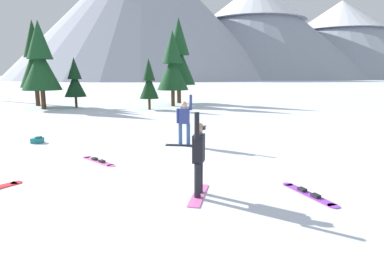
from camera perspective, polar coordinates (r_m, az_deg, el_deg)
The scene contains 16 objects.
ground_plane at distance 9.00m, azimuth -14.07°, elevation -8.98°, with size 800.00×800.00×0.00m, color silver.
snowboarder_foreground at distance 7.37m, azimuth 1.21°, elevation -5.12°, with size 0.44×1.47×2.02m.
snowboarder_midground at distance 12.53m, azimuth -1.39°, elevation 1.13°, with size 1.53×0.36×2.04m.
loose_snowboard_far_spare at distance 8.18m, azimuth 20.23°, elevation -11.06°, with size 1.03×1.64×0.09m.
loose_snowboard_near_left at distance 10.87m, azimuth -16.50°, elevation -5.71°, with size 1.52×1.28×0.09m.
backpack_teal at distance 14.67m, azimuth -26.05°, elevation -1.97°, with size 0.53×0.35×0.27m.
pine_tree_broad at distance 28.42m, azimuth -25.62°, elevation 10.78°, with size 3.03×3.03×7.01m.
pine_tree_leaning at distance 28.20m, azimuth -3.50°, elevation 11.17°, with size 2.77×2.77×6.53m.
pine_tree_slender at distance 25.61m, azimuth -7.75°, elevation 8.23°, with size 1.53×1.53×4.06m.
pine_tree_tall at distance 31.68m, azimuth -26.48°, elevation 10.97°, with size 2.66×2.66×7.50m.
pine_tree_short at distance 31.35m, azimuth -2.40°, elevation 12.63°, with size 3.23×3.23×8.13m.
pine_tree_twin at distance 28.70m, azimuth -20.33°, elevation 8.04°, with size 1.79×1.79×4.21m.
peak_central_summit at distance 247.44m, azimuth -19.36°, elevation 14.29°, with size 94.24×94.24×47.46m.
peak_west_ridge at distance 179.68m, azimuth -8.69°, elevation 20.46°, with size 138.24×138.24×70.09m.
peak_east_ridge at distance 202.94m, azimuth 11.29°, elevation 17.00°, with size 131.95×131.95×55.82m.
peak_north_spur at distance 237.57m, azimuth 25.07°, elevation 14.42°, with size 132.45×132.45×49.66m.
Camera 1 is at (2.78, -8.08, 2.84)m, focal length 29.65 mm.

